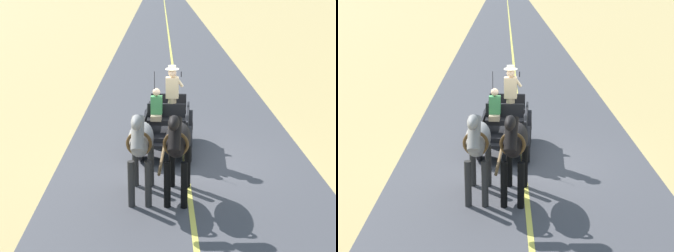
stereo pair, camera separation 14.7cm
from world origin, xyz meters
The scene contains 6 objects.
ground_plane centered at (0.00, 0.00, 0.00)m, with size 200.00×200.00×0.00m, color tan.
road_surface centered at (0.00, 0.00, 0.00)m, with size 6.69×160.00×0.01m, color #424247.
road_centre_stripe centered at (0.00, 0.00, 0.01)m, with size 0.12×160.00×0.00m, color #DBCC4C.
horse_drawn_carriage centered at (0.46, -0.69, 0.82)m, with size 1.58×4.52×2.50m.
horse_near_side centered at (0.28, 2.36, 1.32)m, with size 0.73×2.14×2.21m.
horse_off_side centered at (1.09, 2.31, 1.32)m, with size 0.61×2.13×2.21m.
Camera 1 is at (0.65, 12.65, 4.98)m, focal length 53.87 mm.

